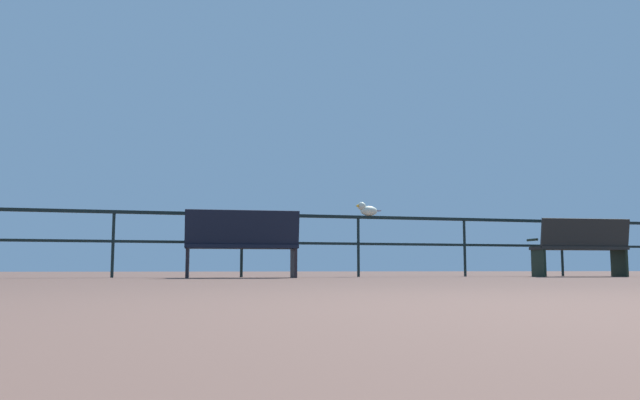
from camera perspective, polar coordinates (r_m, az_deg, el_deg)
The scene contains 5 objects.
ground_plane at distance 2.04m, azimuth 25.22°, elevation -9.08°, with size 60.00×60.00×0.00m, color brown.
pier_railing at distance 9.76m, azimuth -7.03°, elevation -2.67°, with size 18.73×0.05×0.98m.
bench_near_left at distance 8.83m, azimuth -7.02°, elevation -3.73°, with size 1.58×0.77×0.93m.
bench_near_right at distance 10.98m, azimuth 22.44°, elevation -3.72°, with size 1.53×0.73×0.92m.
seagull_on_rail at distance 10.25m, azimuth 4.29°, elevation -0.88°, with size 0.46×0.22×0.22m.
Camera 1 is at (-1.30, -1.57, 0.12)m, focal length 35.62 mm.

